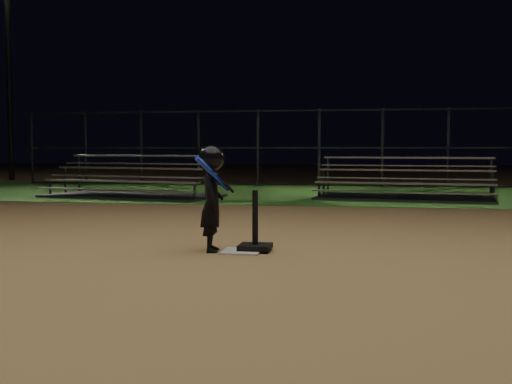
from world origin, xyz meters
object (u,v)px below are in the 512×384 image
Objects in this scene: bleacher_right at (404,191)px; batting_tee at (255,239)px; home_plate at (242,251)px; child_batter at (212,195)px; light_pole_left at (8,51)px; bleacher_left at (131,189)px.

batting_tee is at bearing -97.70° from bleacher_right.
batting_tee reaches higher than home_plate.
bleacher_right reaches higher than batting_tee.
bleacher_right is at bearing 74.57° from batting_tee.
child_batter is at bearing 179.54° from home_plate.
batting_tee is at bearing -50.70° from light_pole_left.
batting_tee is (0.14, 0.11, 0.14)m from home_plate.
home_plate is 0.10× the size of bleacher_right.
child_batter is 8.74m from bleacher_left.
child_batter is at bearing -100.72° from bleacher_right.
bleacher_right is (2.40, 8.27, 0.20)m from home_plate.
child_batter is 8.73m from bleacher_right.
home_plate is 0.10× the size of bleacher_left.
home_plate is 0.75m from child_batter.
home_plate is at bearing -48.69° from bleacher_left.
batting_tee is at bearing 36.32° from home_plate.
bleacher_right is at bearing -24.85° from light_pole_left.
child_batter is 0.29× the size of bleacher_right.
bleacher_left reaches higher than batting_tee.
child_batter is 0.27× the size of bleacher_left.
bleacher_right reaches higher than home_plate.
child_batter is 19.41m from light_pole_left.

